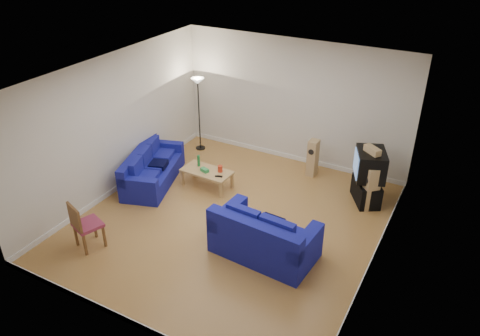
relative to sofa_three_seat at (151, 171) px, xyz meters
The scene contains 16 objects.
room 2.84m from the sofa_three_seat, 11.55° to the right, with size 6.01×6.51×3.21m.
sofa_three_seat is the anchor object (origin of this frame).
sofa_loveseat 3.79m from the sofa_three_seat, 18.50° to the right, with size 2.01×1.23×0.97m.
coffee_table 1.38m from the sofa_three_seat, 19.42° to the left, with size 1.22×0.64×0.43m.
bottle 1.19m from the sofa_three_seat, 29.02° to the left, with size 0.07×0.07×0.28m, color #197233.
tissue_box 1.36m from the sofa_three_seat, 17.04° to the left, with size 0.20×0.11×0.08m, color green.
red_canister 1.72m from the sofa_three_seat, 19.29° to the left, with size 0.11×0.11×0.16m, color red.
remote 1.74m from the sofa_three_seat, 11.53° to the left, with size 0.17×0.05×0.02m, color black.
tv_stand 5.07m from the sofa_three_seat, 18.65° to the left, with size 0.85×0.47×0.52m, color black.
av_receiver 5.11m from the sofa_three_seat, 19.17° to the left, with size 0.43×0.35×0.10m, color black.
television 5.11m from the sofa_three_seat, 19.02° to the left, with size 0.86×0.98×0.63m.
centre_speaker 5.17m from the sofa_three_seat, 18.06° to the left, with size 0.41×0.16×0.14m, color tan.
speaker_left 3.96m from the sofa_three_seat, 33.54° to the left, with size 0.23×0.30×0.95m.
speaker_right 5.14m from the sofa_three_seat, 15.38° to the left, with size 0.38×0.38×1.02m.
floor_lamp 2.51m from the sofa_three_seat, 88.48° to the left, with size 0.35×0.35×2.03m.
dining_chair 2.68m from the sofa_three_seat, 80.02° to the right, with size 0.63×0.63×1.02m.
Camera 1 is at (4.07, -7.11, 5.84)m, focal length 35.00 mm.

